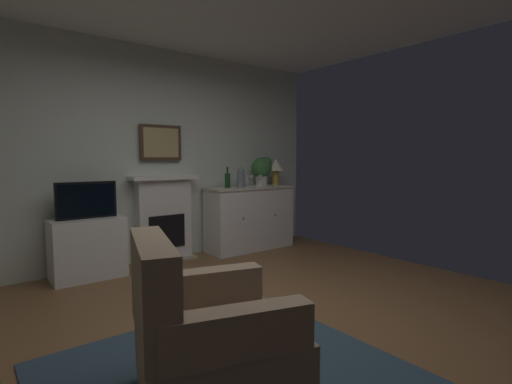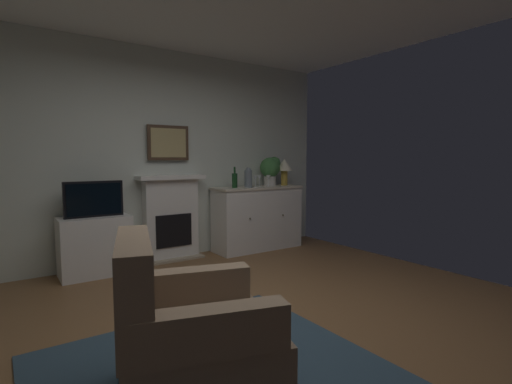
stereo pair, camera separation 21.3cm
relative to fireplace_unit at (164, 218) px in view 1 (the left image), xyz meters
The scene contains 16 objects.
ground_plane 2.43m from the fireplace_unit, 94.53° to the right, with size 5.25×5.00×0.10m, color brown.
wall_rear 0.84m from the fireplace_unit, 145.49° to the left, with size 5.25×0.06×2.71m, color silver.
area_rug 2.90m from the fireplace_unit, 107.22° to the right, with size 1.99×1.88×0.02m, color #2D4251.
fireplace_unit is the anchor object (origin of this frame).
framed_picture 0.97m from the fireplace_unit, 90.00° to the left, with size 0.55×0.04×0.45m.
sideboard_cabinet 1.27m from the fireplace_unit, ahead, with size 1.33×0.49×0.91m.
table_lamp 1.87m from the fireplace_unit, ahead, with size 0.26×0.26×0.40m.
wine_bottle 1.00m from the fireplace_unit, 12.03° to the right, with size 0.08×0.08×0.29m.
wine_glass_left 1.30m from the fireplace_unit, 10.46° to the right, with size 0.07×0.07×0.16m.
wine_glass_center 1.39m from the fireplace_unit, ahead, with size 0.07×0.07×0.16m.
wine_glass_right 1.50m from the fireplace_unit, ahead, with size 0.07×0.07×0.16m.
vase_decorative 1.19m from the fireplace_unit, 12.15° to the right, with size 0.11×0.11×0.28m.
tv_cabinet 1.01m from the fireplace_unit, behind, with size 0.75×0.42×0.67m.
tv_set 1.04m from the fireplace_unit, 169.23° to the right, with size 0.62×0.07×0.40m.
potted_plant_small 1.65m from the fireplace_unit, ahead, with size 0.30×0.30×0.43m.
armchair 3.05m from the fireplace_unit, 110.56° to the right, with size 0.99×0.96×0.92m.
Camera 1 is at (-1.86, -2.19, 1.31)m, focal length 26.65 mm.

